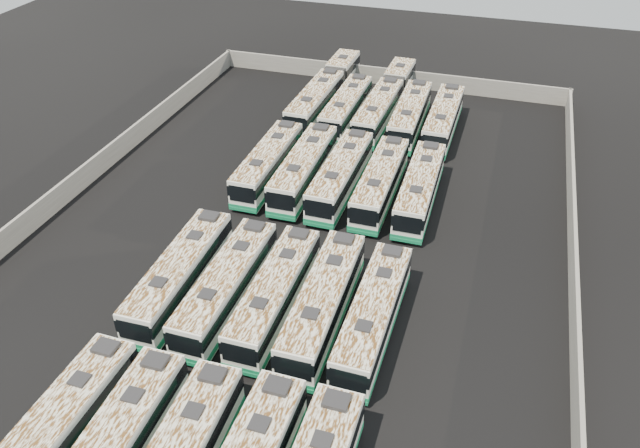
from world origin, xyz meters
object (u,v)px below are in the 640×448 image
(bus_back_far_right, at_px, (443,119))
(bus_midfront_center, at_px, (275,294))
(bus_front_far_left, at_px, (54,437))
(bus_midback_far_right, at_px, (420,189))
(bus_midfront_far_right, at_px, (373,315))
(bus_midback_left, at_px, (304,168))
(bus_back_left, at_px, (346,108))
(bus_midfront_left, at_px, (227,286))
(bus_midback_center, at_px, (341,175))
(bus_midfront_right, at_px, (323,303))
(bus_midback_far_left, at_px, (268,163))
(bus_back_right, at_px, (410,115))
(bus_back_center, at_px, (385,100))
(bus_midback_right, at_px, (380,182))
(bus_back_far_left, at_px, (325,91))
(bus_midfront_far_left, at_px, (180,275))

(bus_back_far_right, bearing_deg, bus_midfront_center, -102.26)
(bus_front_far_left, bearing_deg, bus_midfront_center, 64.54)
(bus_midback_far_right, bearing_deg, bus_midfront_far_right, -91.08)
(bus_midback_left, distance_m, bus_back_left, 14.64)
(bus_front_far_left, distance_m, bus_midfront_left, 15.23)
(bus_front_far_left, height_order, bus_midback_center, bus_midback_center)
(bus_midfront_center, relative_size, bus_midfront_right, 0.97)
(bus_midback_far_left, distance_m, bus_midback_far_right, 14.84)
(bus_midfront_center, distance_m, bus_midfront_right, 3.60)
(bus_midback_far_left, distance_m, bus_back_far_right, 20.95)
(bus_midback_far_left, relative_size, bus_back_right, 0.98)
(bus_midback_left, bearing_deg, bus_back_center, 77.32)
(bus_front_far_left, xyz_separation_m, bus_back_center, (7.58, 50.81, -0.02))
(bus_front_far_left, height_order, bus_midback_left, bus_midback_left)
(bus_midback_far_left, xyz_separation_m, bus_midback_left, (3.64, 0.03, 0.06))
(bus_front_far_left, xyz_separation_m, bus_midfront_center, (7.48, 14.99, -0.04))
(bus_midfront_far_right, height_order, bus_back_left, bus_back_left)
(bus_midfront_center, bearing_deg, bus_midback_left, 101.96)
(bus_back_right, relative_size, bus_back_far_right, 1.02)
(bus_midfront_center, relative_size, bus_back_center, 0.64)
(bus_front_far_left, bearing_deg, bus_midfront_left, 76.52)
(bus_midfront_far_right, bearing_deg, bus_midback_far_left, 130.42)
(bus_midfront_far_right, xyz_separation_m, bus_midback_right, (-3.54, 17.42, 0.01))
(bus_front_far_left, distance_m, bus_midfront_far_right, 21.02)
(bus_back_center, bearing_deg, bus_midback_left, -100.65)
(bus_midfront_far_right, xyz_separation_m, bus_back_center, (-7.15, 35.82, 0.02))
(bus_front_far_left, bearing_deg, bus_midback_right, 72.02)
(bus_midfront_right, distance_m, bus_midfront_far_right, 3.65)
(bus_midback_right, bearing_deg, bus_midfront_left, -112.67)
(bus_front_far_left, height_order, bus_midfront_center, bus_front_far_left)
(bus_midfront_far_right, bearing_deg, bus_back_far_left, 112.66)
(bus_midfront_center, distance_m, bus_midback_far_left, 19.13)
(bus_midfront_left, height_order, bus_midback_right, bus_midfront_left)
(bus_midfront_left, distance_m, bus_midback_far_right, 20.84)
(bus_midfront_far_left, bearing_deg, bus_back_left, 82.09)
(bus_midfront_left, xyz_separation_m, bus_back_far_left, (-3.71, 36.29, 0.04))
(bus_midback_center, height_order, bus_back_left, bus_midback_center)
(bus_midfront_far_left, height_order, bus_midback_right, bus_midfront_far_left)
(bus_back_far_left, bearing_deg, bus_midfront_right, -72.10)
(bus_front_far_left, relative_size, bus_midfront_center, 1.02)
(bus_midfront_left, height_order, bus_back_center, bus_midfront_left)
(bus_back_left, relative_size, bus_back_center, 0.64)
(bus_midfront_right, relative_size, bus_back_center, 0.66)
(bus_midback_far_left, bearing_deg, bus_midback_center, -1.48)
(bus_midfront_far_left, distance_m, bus_midfront_center, 7.50)
(bus_midback_far_right, bearing_deg, bus_back_far_right, 89.78)
(bus_midfront_far_right, bearing_deg, bus_front_far_left, -133.90)
(bus_midfront_far_left, bearing_deg, bus_back_far_left, 88.59)
(bus_midfront_center, relative_size, bus_midback_far_left, 0.99)
(bus_midfront_right, distance_m, bus_midback_far_left, 20.73)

